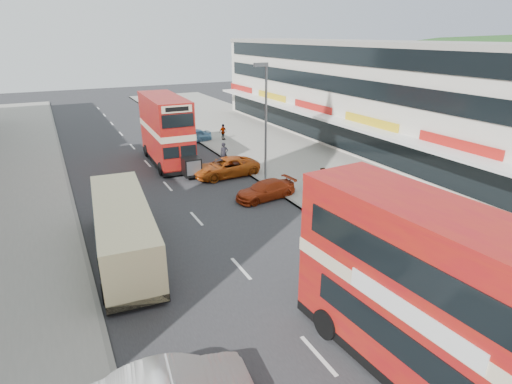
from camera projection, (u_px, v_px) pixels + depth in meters
road_surface at (168, 186)px, 28.47m from camera, size 12.00×90.00×0.01m
pavement_right at (312, 162)px, 33.52m from camera, size 12.00×90.00×0.15m
kerb_left at (72, 200)px, 25.86m from camera, size 0.20×90.00×0.16m
kerb_right at (247, 173)px, 31.02m from camera, size 0.20×90.00×0.16m
commercial_row at (376, 95)px, 36.88m from camera, size 9.90×46.20×9.30m
street_lamp at (265, 114)px, 27.85m from camera, size 1.00×0.20×8.12m
bus_main at (428, 297)px, 11.78m from camera, size 3.30×9.79×5.36m
bus_second at (166, 130)px, 32.70m from camera, size 2.90×9.48×5.17m
coach at (123, 228)px, 19.05m from camera, size 3.12×9.48×2.47m
car_right_a at (265, 190)px, 26.14m from camera, size 4.15×2.02×1.16m
car_right_b at (226, 167)px, 30.27m from camera, size 5.01×2.45×1.37m
car_right_c at (192, 136)px, 39.68m from camera, size 3.93×1.85×1.30m
pedestrian_near at (322, 181)px, 26.46m from camera, size 0.78×0.69×1.77m
pedestrian_far at (223, 132)px, 40.17m from camera, size 0.97×0.67×1.53m
cyclist at (224, 160)px, 31.71m from camera, size 0.73×1.58×2.13m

